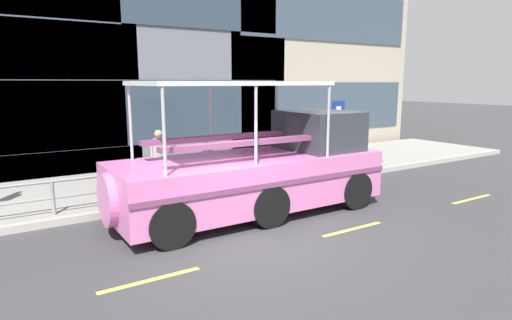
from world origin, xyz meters
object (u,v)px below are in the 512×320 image
at_px(parking_sign, 337,122).
at_px(pedestrian_mid_left, 207,154).
at_px(pedestrian_near_bow, 301,144).
at_px(duck_tour_boat, 266,169).
at_px(pedestrian_mid_right, 159,153).

distance_m(parking_sign, pedestrian_mid_left, 5.23).
bearing_deg(pedestrian_near_bow, duck_tour_boat, -140.21).
bearing_deg(parking_sign, pedestrian_mid_right, 174.60).
xyz_separation_m(duck_tour_boat, pedestrian_mid_right, (-1.70, 3.30, 0.13)).
bearing_deg(pedestrian_mid_left, duck_tour_boat, -86.92).
relative_size(parking_sign, duck_tour_boat, 0.29).
distance_m(pedestrian_mid_left, pedestrian_mid_right, 1.55).
xyz_separation_m(duck_tour_boat, pedestrian_mid_left, (-0.17, 3.11, -0.02)).
relative_size(parking_sign, pedestrian_mid_right, 1.42).
bearing_deg(pedestrian_mid_right, duck_tour_boat, -62.78).
height_order(duck_tour_boat, pedestrian_near_bow, duck_tour_boat).
xyz_separation_m(pedestrian_near_bow, pedestrian_mid_left, (-3.58, 0.26, -0.07)).
relative_size(parking_sign, pedestrian_mid_left, 1.66).
bearing_deg(pedestrian_mid_right, parking_sign, -5.40).
xyz_separation_m(parking_sign, pedestrian_mid_right, (-6.68, 0.63, -0.64)).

